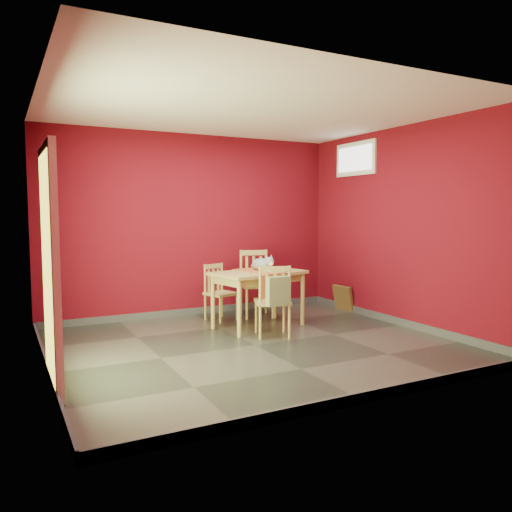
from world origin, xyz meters
name	(u,v)px	position (x,y,z in m)	size (l,w,h in m)	color
ground	(255,345)	(0.00, 0.00, 0.00)	(4.50, 4.50, 0.00)	#2D342D
room_shell	(255,341)	(0.00, 0.00, 0.05)	(4.50, 4.50, 4.50)	#600915
doorway	(49,261)	(-2.23, -0.40, 1.12)	(0.06, 1.01, 2.13)	#B7D838
window	(355,159)	(2.23, 1.00, 2.35)	(0.05, 0.90, 0.50)	white
outlet_plate	(285,287)	(1.60, 1.99, 0.30)	(0.08, 0.01, 0.12)	silver
dining_table	(259,278)	(0.48, 0.82, 0.66)	(1.32, 0.93, 0.75)	tan
table_runner	(263,277)	(0.48, 0.69, 0.70)	(0.49, 0.79, 0.37)	#B15A2D
chair_far_left	(219,291)	(0.18, 1.47, 0.41)	(0.48, 0.48, 0.80)	tan
chair_far_right	(256,282)	(0.79, 1.48, 0.50)	(0.55, 0.55, 0.98)	tan
chair_near	(273,300)	(0.39, 0.26, 0.46)	(0.54, 0.54, 0.90)	tan
tote_bag	(278,291)	(0.34, 0.05, 0.61)	(0.29, 0.18, 0.42)	#728756
cat	(262,262)	(0.57, 0.88, 0.87)	(0.25, 0.47, 0.24)	slate
picture_frame	(343,298)	(2.19, 1.20, 0.20)	(0.16, 0.40, 0.40)	brown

